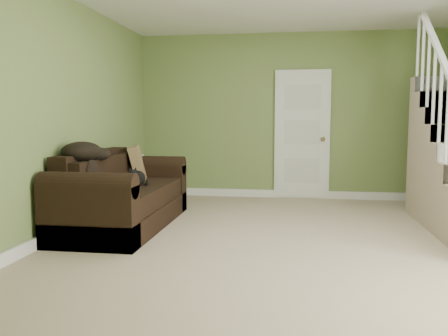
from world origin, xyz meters
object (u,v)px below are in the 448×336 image
(banana, at_px, (122,187))
(cat, at_px, (136,178))
(side_table, at_px, (139,188))
(sofa, at_px, (121,198))

(banana, bearing_deg, cat, 70.09)
(cat, xyz_separation_m, banana, (-0.06, -0.29, -0.07))
(side_table, distance_m, banana, 1.49)
(sofa, distance_m, side_table, 1.21)
(sofa, height_order, side_table, sofa)
(cat, height_order, banana, cat)
(side_table, height_order, banana, side_table)
(side_table, xyz_separation_m, banana, (0.30, -1.44, 0.23))
(sofa, xyz_separation_m, banana, (0.12, -0.25, 0.17))
(sofa, relative_size, side_table, 2.93)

